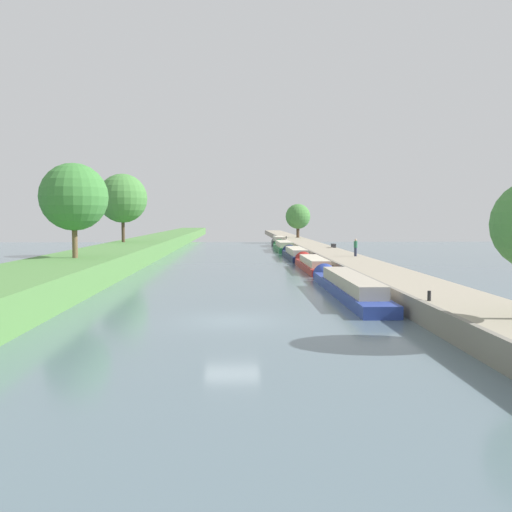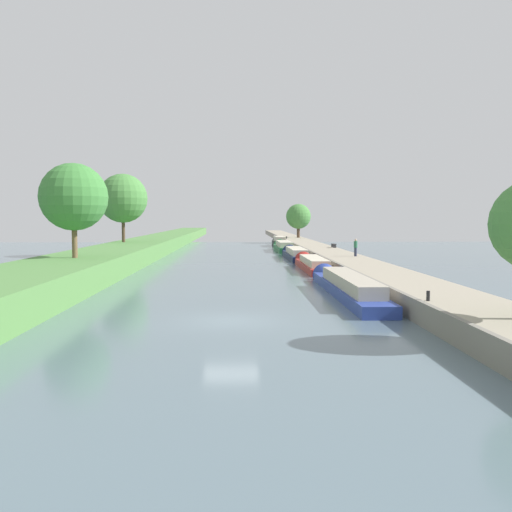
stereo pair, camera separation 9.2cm
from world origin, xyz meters
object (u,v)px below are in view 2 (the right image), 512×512
mooring_bollard_near (428,296)px  park_bench (334,245)px  person_walking (356,247)px  narrowboat_black (279,242)px  narrowboat_red (312,264)px  narrowboat_green (283,247)px  narrowboat_navy (295,254)px  mooring_bollard_far (287,237)px  narrowboat_blue (346,286)px

mooring_bollard_near → park_bench: size_ratio=0.30×
person_walking → park_bench: size_ratio=1.11×
narrowboat_black → person_walking: 38.12m
narrowboat_red → park_bench: 17.99m
narrowboat_red → narrowboat_green: 27.67m
narrowboat_navy → mooring_bollard_near: (1.83, -39.03, 0.73)m
narrowboat_navy → mooring_bollard_near: size_ratio=30.67×
narrowboat_red → mooring_bollard_near: (1.70, -25.62, 0.76)m
narrowboat_red → narrowboat_black: bearing=90.0°
person_walking → park_bench: person_walking is taller
person_walking → narrowboat_red: bearing=-153.6°
mooring_bollard_far → park_bench: (3.32, -27.35, 0.12)m
narrowboat_navy → park_bench: park_bench is taller
narrowboat_red → narrowboat_blue: bearing=-90.5°
narrowboat_red → narrowboat_navy: bearing=90.5°
narrowboat_red → mooring_bollard_far: 44.65m
narrowboat_black → narrowboat_red: bearing=-90.0°
narrowboat_black → park_bench: 23.34m
narrowboat_blue → narrowboat_navy: 29.80m
mooring_bollard_far → mooring_bollard_near: bearing=-90.0°
narrowboat_black → mooring_bollard_far: bearing=69.8°
narrowboat_red → narrowboat_navy: (-0.13, 13.41, 0.03)m
narrowboat_blue → mooring_bollard_near: bearing=-78.7°
narrowboat_black → mooring_bollard_far: narrowboat_black is taller
narrowboat_black → mooring_bollard_near: 65.69m
mooring_bollard_far → narrowboat_navy: bearing=-93.4°
narrowboat_red → park_bench: (5.02, 17.26, 0.88)m
narrowboat_green → mooring_bollard_near: mooring_bollard_near is taller
narrowboat_blue → narrowboat_red: bearing=89.5°
person_walking → mooring_bollard_far: 42.49m
mooring_bollard_far → park_bench: park_bench is taller
narrowboat_navy → mooring_bollard_far: bearing=86.6°
narrowboat_green → mooring_bollard_near: bearing=-87.9°
narrowboat_navy → narrowboat_black: 26.64m
narrowboat_green → mooring_bollard_near: (1.99, -53.29, 0.67)m
narrowboat_black → narrowboat_green: bearing=-91.5°
narrowboat_navy → park_bench: (5.14, 3.85, 0.85)m
person_walking → mooring_bollard_near: person_walking is taller
narrowboat_red → narrowboat_black: (0.03, 40.05, 0.18)m
person_walking → park_bench: bearing=87.9°
narrowboat_black → person_walking: (4.43, -37.84, 1.22)m
narrowboat_red → mooring_bollard_far: size_ratio=29.77×
narrowboat_green → narrowboat_red: bearing=-89.4°
narrowboat_blue → park_bench: bearing=81.3°
narrowboat_green → mooring_bollard_far: mooring_bollard_far is taller
narrowboat_red → narrowboat_black: 40.05m
narrowboat_black → park_bench: narrowboat_black is taller
narrowboat_red → narrowboat_navy: size_ratio=0.97×
mooring_bollard_near → park_bench: bearing=85.6°
narrowboat_black → narrowboat_blue: bearing=-90.2°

